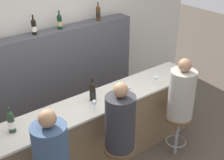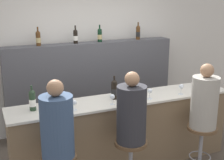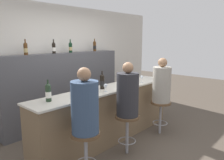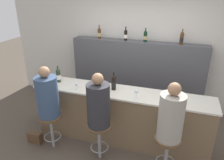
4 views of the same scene
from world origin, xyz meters
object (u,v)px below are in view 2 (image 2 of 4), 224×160
wine_glass_0 (74,103)px  wine_glass_2 (150,92)px  wine_bottle_counter_0 (32,100)px  bar_stool_middle (131,151)px  guest_seated_middle (132,113)px  bar_stool_right (201,136)px  guest_seated_right (205,101)px  wine_bottle_backbar_0 (38,38)px  guest_seated_left (57,125)px  wine_glass_3 (181,87)px  wine_bottle_backbar_1 (76,36)px  wine_glass_1 (112,97)px  wine_bottle_backbar_2 (100,35)px  wine_bottle_backbar_3 (138,32)px  wine_bottle_counter_1 (114,89)px

wine_glass_0 → wine_glass_2: wine_glass_2 is taller
wine_bottle_counter_0 → wine_glass_0: 0.50m
bar_stool_middle → guest_seated_middle: size_ratio=0.76×
wine_bottle_counter_0 → guest_seated_middle: 1.21m
bar_stool_right → guest_seated_right: bearing=-14.0°
wine_bottle_backbar_0 → guest_seated_left: wine_bottle_backbar_0 is taller
wine_bottle_counter_0 → wine_glass_0: bearing=-22.2°
wine_glass_3 → guest_seated_middle: (-0.99, -0.42, -0.07)m
wine_bottle_backbar_1 → wine_glass_0: bearing=-108.1°
wine_glass_1 → wine_glass_2: (0.55, 0.00, 0.01)m
wine_glass_1 → bar_stool_right: (1.12, -0.42, -0.57)m
wine_bottle_backbar_1 → wine_glass_1: bearing=-89.0°
bar_stool_right → wine_bottle_backbar_2: bearing=111.0°
wine_bottle_backbar_2 → guest_seated_middle: bearing=-100.1°
wine_bottle_backbar_1 → wine_bottle_counter_0: bearing=-126.6°
wine_bottle_backbar_2 → guest_seated_right: wine_bottle_backbar_2 is taller
wine_glass_1 → guest_seated_left: guest_seated_left is taller
wine_glass_1 → wine_bottle_backbar_1: bearing=91.0°
wine_bottle_backbar_3 → guest_seated_left: (-1.95, -1.88, -0.67)m
guest_seated_middle → wine_bottle_backbar_0: bearing=110.2°
wine_bottle_counter_1 → wine_glass_2: (0.44, -0.19, -0.03)m
bar_stool_right → wine_glass_1: bearing=159.5°
wine_glass_2 → guest_seated_middle: guest_seated_middle is taller
wine_bottle_counter_1 → bar_stool_right: (1.01, -0.61, -0.61)m
wine_bottle_counter_0 → wine_bottle_counter_1: size_ratio=0.98×
wine_glass_0 → wine_glass_3: (1.56, 0.00, 0.02)m
wine_bottle_backbar_1 → wine_glass_2: bearing=-68.5°
wine_glass_1 → guest_seated_left: (-0.82, -0.42, -0.07)m
wine_bottle_backbar_2 → wine_bottle_backbar_1: bearing=180.0°
guest_seated_left → guest_seated_middle: guest_seated_left is taller
wine_bottle_counter_0 → wine_bottle_backbar_3: (2.10, 1.27, 0.57)m
wine_bottle_backbar_1 → guest_seated_right: 2.31m
wine_bottle_backbar_3 → wine_glass_1: (-1.13, -1.46, -0.61)m
wine_glass_0 → wine_bottle_counter_1: bearing=17.2°
wine_bottle_backbar_0 → wine_bottle_counter_0: bearing=-104.9°
wine_bottle_counter_1 → wine_glass_1: bearing=-120.1°
wine_bottle_backbar_2 → wine_glass_3: size_ratio=1.94×
wine_bottle_backbar_1 → wine_bottle_backbar_3: 1.15m
wine_glass_3 → wine_glass_1: bearing=180.0°
wine_glass_2 → guest_seated_right: size_ratio=0.17×
wine_bottle_counter_0 → wine_glass_2: bearing=-7.1°
wine_bottle_backbar_1 → guest_seated_right: (1.15, -1.88, -0.67)m
wine_bottle_counter_0 → wine_glass_3: 2.03m
guest_seated_left → wine_bottle_backbar_2: bearing=57.1°
wine_bottle_backbar_2 → wine_glass_2: (0.15, -1.46, -0.59)m
wine_bottle_backbar_3 → wine_glass_1: bearing=-127.6°
wine_bottle_backbar_3 → wine_bottle_backbar_1: bearing=180.0°
wine_bottle_backbar_2 → wine_glass_3: (0.65, -1.46, -0.59)m
guest_seated_left → bar_stool_middle: bearing=-0.0°
wine_bottle_backbar_0 → guest_seated_left: bearing=-95.7°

